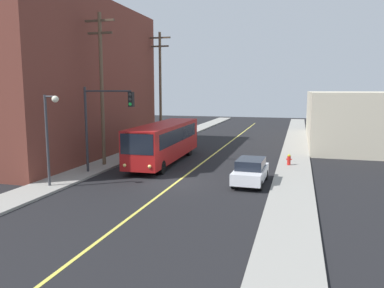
{
  "coord_description": "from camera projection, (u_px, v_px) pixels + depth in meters",
  "views": [
    {
      "loc": [
        7.47,
        -22.79,
        5.97
      ],
      "look_at": [
        0.0,
        3.73,
        2.0
      ],
      "focal_mm": 35.6,
      "sensor_mm": 36.0,
      "label": 1
    }
  ],
  "objects": [
    {
      "name": "building_right_warehouse",
      "position": [
        365.0,
        118.0,
        42.26
      ],
      "size": [
        12.0,
        22.71,
        5.69
      ],
      "color": "beige",
      "rests_on": "ground"
    },
    {
      "name": "street_lamp_left",
      "position": [
        50.0,
        127.0,
        22.67
      ],
      "size": [
        0.98,
        0.4,
        5.5
      ],
      "color": "#38383D",
      "rests_on": "sidewalk_left"
    },
    {
      "name": "traffic_signal_left_corner",
      "position": [
        105.0,
        114.0,
        26.23
      ],
      "size": [
        3.75,
        0.48,
        6.0
      ],
      "color": "#2D2D33",
      "rests_on": "sidewalk_left"
    },
    {
      "name": "utility_pole_near",
      "position": [
        102.0,
        83.0,
        28.93
      ],
      "size": [
        2.4,
        0.28,
        11.49
      ],
      "color": "brown",
      "rests_on": "sidewalk_left"
    },
    {
      "name": "sidewalk_left",
      "position": [
        136.0,
        152.0,
        36.03
      ],
      "size": [
        2.5,
        90.0,
        0.15
      ],
      "primitive_type": "cube",
      "color": "gray",
      "rests_on": "ground"
    },
    {
      "name": "building_left_brick",
      "position": [
        59.0,
        80.0,
        34.22
      ],
      "size": [
        10.0,
        21.45,
        13.61
      ],
      "color": "brown",
      "rests_on": "ground"
    },
    {
      "name": "fire_hydrant",
      "position": [
        289.0,
        159.0,
        29.45
      ],
      "size": [
        0.44,
        0.26,
        0.84
      ],
      "color": "red",
      "rests_on": "sidewalk_right"
    },
    {
      "name": "lane_stripe_center",
      "position": [
        222.0,
        148.0,
        38.86
      ],
      "size": [
        0.16,
        60.0,
        0.01
      ],
      "primitive_type": "cube",
      "color": "#D8CC4C",
      "rests_on": "ground"
    },
    {
      "name": "parked_car_white",
      "position": [
        251.0,
        171.0,
        24.11
      ],
      "size": [
        1.93,
        4.45,
        1.62
      ],
      "color": "silver",
      "rests_on": "ground"
    },
    {
      "name": "city_bus",
      "position": [
        165.0,
        141.0,
        31.04
      ],
      "size": [
        2.9,
        12.21,
        3.2
      ],
      "color": "maroon",
      "rests_on": "ground"
    },
    {
      "name": "ground_plane",
      "position": [
        176.0,
        183.0,
        24.57
      ],
      "size": [
        120.0,
        120.0,
        0.0
      ],
      "primitive_type": "plane",
      "color": "black"
    },
    {
      "name": "utility_pole_mid",
      "position": [
        160.0,
        83.0,
        41.79
      ],
      "size": [
        2.4,
        0.28,
        11.95
      ],
      "color": "brown",
      "rests_on": "sidewalk_left"
    },
    {
      "name": "sidewalk_right",
      "position": [
        295.0,
        160.0,
        32.14
      ],
      "size": [
        2.5,
        90.0,
        0.15
      ],
      "primitive_type": "cube",
      "color": "gray",
      "rests_on": "ground"
    }
  ]
}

